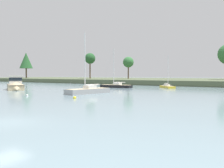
% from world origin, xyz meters
% --- Properties ---
extents(ground_plane, '(557.94, 557.94, 0.00)m').
position_xyz_m(ground_plane, '(0.00, 0.00, 0.00)').
color(ground_plane, gray).
extents(cruiser_sand, '(10.44, 7.99, 5.56)m').
position_xyz_m(cruiser_sand, '(-31.59, 22.16, 0.73)').
color(cruiser_sand, tan).
rests_on(cruiser_sand, ground).
extents(sailboat_yellow, '(5.53, 5.91, 8.35)m').
position_xyz_m(sailboat_yellow, '(-7.35, 47.76, 0.18)').
color(sailboat_yellow, gold).
rests_on(sailboat_yellow, ground).
extents(sailboat_black, '(8.35, 2.85, 10.40)m').
position_xyz_m(sailboat_black, '(-18.48, 41.72, 0.23)').
color(sailboat_black, black).
rests_on(sailboat_black, ground).
extents(sailboat_grey, '(3.54, 8.82, 11.11)m').
position_xyz_m(sailboat_grey, '(-11.84, 22.80, 0.25)').
color(sailboat_grey, gray).
rests_on(sailboat_grey, ground).
extents(mooring_buoy_white, '(0.38, 0.38, 0.43)m').
position_xyz_m(mooring_buoy_white, '(-16.46, 13.81, 0.07)').
color(mooring_buoy_white, white).
rests_on(mooring_buoy_white, ground).
extents(mooring_buoy_yellow, '(0.46, 0.46, 0.51)m').
position_xyz_m(mooring_buoy_yellow, '(-7.76, 15.03, 0.08)').
color(mooring_buoy_yellow, yellow).
rests_on(mooring_buoy_yellow, ground).
extents(shore_tree_left_mid, '(4.69, 4.69, 11.15)m').
position_xyz_m(shore_tree_left_mid, '(-53.24, 73.90, 10.26)').
color(shore_tree_left_mid, brown).
rests_on(shore_tree_left_mid, far_shore_bank).
extents(shore_tree_inland_c, '(4.38, 4.38, 9.01)m').
position_xyz_m(shore_tree_inland_c, '(-35.70, 77.09, 8.32)').
color(shore_tree_inland_c, brown).
rests_on(shore_tree_inland_c, far_shore_bank).
extents(shore_tree_far_right, '(6.80, 6.80, 13.39)m').
position_xyz_m(shore_tree_far_right, '(-95.62, 72.40, 10.76)').
color(shore_tree_far_right, brown).
rests_on(shore_tree_far_right, far_shore_bank).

